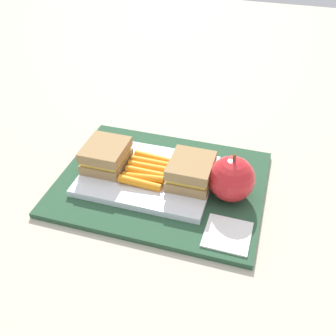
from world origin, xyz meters
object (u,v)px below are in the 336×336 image
object	(u,v)px
sandwich_half_left	(106,156)
carrot_sticks_bundle	(147,170)
food_tray	(148,176)
paper_napkin	(228,234)
apple	(232,179)
sandwich_half_right	(191,171)

from	to	relation	value
sandwich_half_left	carrot_sticks_bundle	xyz separation A→B (m)	(0.08, -0.00, -0.02)
sandwich_half_left	carrot_sticks_bundle	size ratio (longest dim) A/B	0.91
food_tray	carrot_sticks_bundle	bearing A→B (deg)	-145.49
sandwich_half_left	paper_napkin	bearing A→B (deg)	-21.28
food_tray	apple	world-z (taller)	apple
apple	sandwich_half_left	bearing A→B (deg)	178.72
carrot_sticks_bundle	food_tray	bearing A→B (deg)	34.51
food_tray	paper_napkin	size ratio (longest dim) A/B	3.29
carrot_sticks_bundle	apple	distance (m)	0.15
sandwich_half_left	paper_napkin	xyz separation A→B (m)	(0.24, -0.09, -0.03)
food_tray	apple	distance (m)	0.15
apple	sandwich_half_right	bearing A→B (deg)	175.88
sandwich_half_right	paper_napkin	size ratio (longest dim) A/B	1.14
sandwich_half_left	apple	distance (m)	0.23
carrot_sticks_bundle	paper_napkin	world-z (taller)	carrot_sticks_bundle
sandwich_half_right	paper_napkin	world-z (taller)	sandwich_half_right
sandwich_half_left	apple	world-z (taller)	apple
apple	paper_napkin	xyz separation A→B (m)	(0.01, -0.09, -0.04)
food_tray	sandwich_half_right	xyz separation A→B (m)	(0.08, 0.00, 0.03)
sandwich_half_left	carrot_sticks_bundle	world-z (taller)	sandwich_half_left
carrot_sticks_bundle	paper_napkin	size ratio (longest dim) A/B	1.26
sandwich_half_right	carrot_sticks_bundle	world-z (taller)	sandwich_half_right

